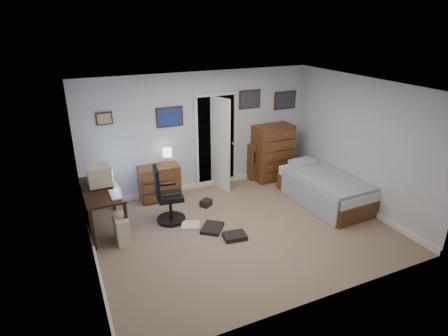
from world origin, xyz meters
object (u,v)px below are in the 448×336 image
(low_dresser, at_px, (159,183))
(bed, at_px, (324,188))
(office_chair, at_px, (167,201))
(tall_dresser, at_px, (272,152))
(computer_desk, at_px, (97,199))

(low_dresser, xyz_separation_m, bed, (2.99, -1.50, -0.06))
(office_chair, distance_m, bed, 3.15)
(tall_dresser, distance_m, bed, 1.55)
(office_chair, height_order, tall_dresser, tall_dresser)
(computer_desk, distance_m, bed, 4.36)
(office_chair, bearing_deg, low_dresser, 89.91)
(low_dresser, height_order, bed, low_dresser)
(office_chair, xyz_separation_m, tall_dresser, (2.76, 0.93, 0.22))
(computer_desk, xyz_separation_m, office_chair, (1.17, -0.23, -0.17))
(office_chair, xyz_separation_m, low_dresser, (0.12, 0.95, -0.06))
(computer_desk, distance_m, low_dresser, 1.50)
(computer_desk, distance_m, tall_dresser, 4.00)
(tall_dresser, bearing_deg, bed, -79.19)
(low_dresser, height_order, tall_dresser, tall_dresser)
(bed, bearing_deg, computer_desk, 167.57)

